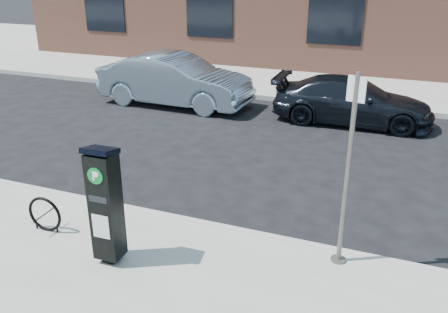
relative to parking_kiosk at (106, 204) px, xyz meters
The scene contains 9 objects.
ground 1.97m from the parking_kiosk, 62.93° to the left, with size 120.00×120.00×0.00m, color black.
sidewalk_far 15.53m from the parking_kiosk, 87.20° to the left, with size 60.00×12.00×0.15m, color gray.
curb_near 1.91m from the parking_kiosk, 62.61° to the left, with size 60.00×0.12×0.16m, color #9E9B93.
curb_far 9.58m from the parking_kiosk, 85.44° to the left, with size 60.00×0.12×0.16m, color #9E9B93.
parking_kiosk is the anchor object (origin of this frame).
sign_pole 3.25m from the parking_kiosk, 21.51° to the left, with size 0.23×0.22×2.70m.
bike_rack 1.56m from the parking_kiosk, 167.47° to the left, with size 0.59×0.08×0.59m.
car_silver 8.51m from the parking_kiosk, 110.90° to the left, with size 1.64×4.70×1.55m, color gray.
car_dark 8.45m from the parking_kiosk, 74.69° to the left, with size 1.72×4.24×1.23m, color black.
Camera 1 is at (2.82, -6.17, 4.06)m, focal length 38.00 mm.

